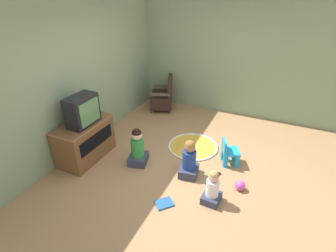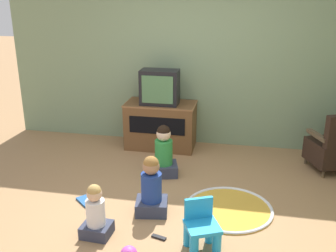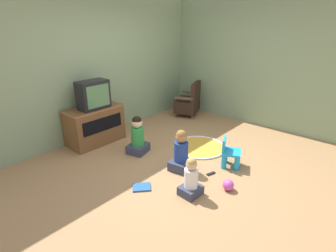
{
  "view_description": "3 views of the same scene",
  "coord_description": "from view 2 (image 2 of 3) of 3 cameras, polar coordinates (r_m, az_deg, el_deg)",
  "views": [
    {
      "loc": [
        -3.52,
        -1.24,
        2.84
      ],
      "look_at": [
        -0.09,
        0.34,
        0.76
      ],
      "focal_mm": 28.0,
      "sensor_mm": 36.0,
      "label": 1
    },
    {
      "loc": [
        0.68,
        -3.76,
        2.32
      ],
      "look_at": [
        -0.15,
        0.44,
        0.82
      ],
      "focal_mm": 42.0,
      "sensor_mm": 36.0,
      "label": 2
    },
    {
      "loc": [
        -3.09,
        -2.36,
        2.18
      ],
      "look_at": [
        -0.2,
        0.19,
        0.65
      ],
      "focal_mm": 28.0,
      "sensor_mm": 36.0,
      "label": 3
    }
  ],
  "objects": [
    {
      "name": "yellow_kid_chair",
      "position": [
        3.79,
        4.89,
        -14.81
      ],
      "size": [
        0.39,
        0.39,
        0.48
      ],
      "rotation": [
        0.0,
        0.0,
        0.43
      ],
      "color": "#1E99DB",
      "rests_on": "ground_plane"
    },
    {
      "name": "child_watching_center",
      "position": [
        5.11,
        -0.63,
        -4.03
      ],
      "size": [
        0.42,
        0.39,
        0.69
      ],
      "rotation": [
        0.0,
        0.0,
        0.27
      ],
      "color": "#33384C",
      "rests_on": "ground_plane"
    },
    {
      "name": "wall_back",
      "position": [
        6.03,
        2.49,
        10.33
      ],
      "size": [
        5.56,
        0.12,
        2.76
      ],
      "color": "gray",
      "rests_on": "ground_plane"
    },
    {
      "name": "ground_plane",
      "position": [
        4.47,
        0.8,
        -11.99
      ],
      "size": [
        30.0,
        30.0,
        0.0
      ],
      "primitive_type": "plane",
      "color": "#9E754C"
    },
    {
      "name": "child_watching_left",
      "position": [
        4.28,
        -2.42,
        -9.08
      ],
      "size": [
        0.38,
        0.35,
        0.67
      ],
      "rotation": [
        0.0,
        0.0,
        0.16
      ],
      "color": "#33384C",
      "rests_on": "ground_plane"
    },
    {
      "name": "tv_cabinet",
      "position": [
        5.99,
        -1.05,
        0.24
      ],
      "size": [
        1.05,
        0.56,
        0.7
      ],
      "color": "brown",
      "rests_on": "ground_plane"
    },
    {
      "name": "child_watching_right",
      "position": [
        3.99,
        -10.45,
        -12.44
      ],
      "size": [
        0.3,
        0.27,
        0.56
      ],
      "rotation": [
        0.0,
        0.0,
        -0.06
      ],
      "color": "#33384C",
      "rests_on": "ground_plane"
    },
    {
      "name": "television",
      "position": [
        5.77,
        -1.22,
        5.64
      ],
      "size": [
        0.56,
        0.32,
        0.51
      ],
      "color": "black",
      "rests_on": "tv_cabinet"
    },
    {
      "name": "book",
      "position": [
        4.7,
        -11.51,
        -10.52
      ],
      "size": [
        0.32,
        0.31,
        0.02
      ],
      "rotation": [
        0.0,
        0.0,
        2.42
      ],
      "color": "#235699",
      "rests_on": "ground_plane"
    },
    {
      "name": "remote_control",
      "position": [
        4.01,
        -1.33,
        -15.85
      ],
      "size": [
        0.16,
        0.08,
        0.02
      ],
      "rotation": [
        0.0,
        0.0,
        2.85
      ],
      "color": "black",
      "rests_on": "ground_plane"
    },
    {
      "name": "play_mat",
      "position": [
        4.51,
        8.82,
        -11.76
      ],
      "size": [
        0.98,
        0.98,
        0.04
      ],
      "color": "gold",
      "rests_on": "ground_plane"
    }
  ]
}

